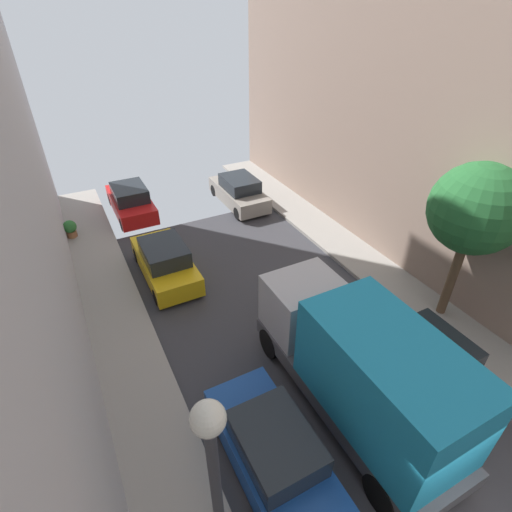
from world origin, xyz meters
name	(u,v)px	position (x,y,z in m)	size (l,w,h in m)	color
parked_car_left_2	(273,451)	(-2.70, 3.44, 0.72)	(1.78, 4.20, 1.57)	#194799
parked_car_left_3	(165,262)	(-2.70, 12.12, 0.72)	(1.78, 4.20, 1.57)	gold
parked_car_left_4	(131,201)	(-2.70, 18.19, 0.72)	(1.78, 4.20, 1.57)	red
parked_car_right_1	(427,357)	(2.70, 3.83, 0.72)	(1.78, 4.20, 1.57)	white
parked_car_right_2	(239,192)	(2.70, 16.69, 0.72)	(1.78, 4.20, 1.57)	gray
delivery_truck	(360,366)	(0.00, 3.82, 1.79)	(2.26, 6.60, 3.38)	#4C4C51
street_tree_1	(476,210)	(5.30, 5.43, 4.19)	(2.80, 2.80, 5.47)	brown
potted_plant_2	(70,228)	(-5.76, 16.93, 0.59)	(0.59, 0.59, 0.82)	brown
lamp_post	(216,491)	(-4.60, 1.82, 3.82)	(0.44, 0.44, 5.59)	#333338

